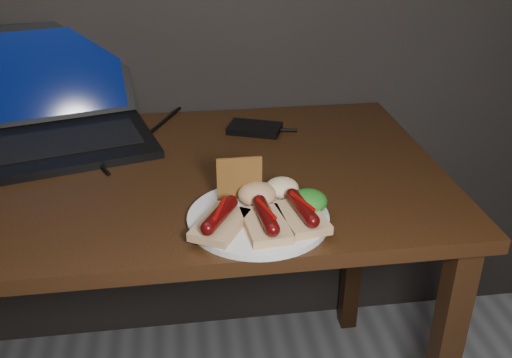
{
  "coord_description": "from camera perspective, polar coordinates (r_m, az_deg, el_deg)",
  "views": [
    {
      "loc": [
        0.15,
        0.28,
        1.29
      ],
      "look_at": [
        0.28,
        1.18,
        0.82
      ],
      "focal_mm": 40.0,
      "sensor_mm": 36.0,
      "label": 1
    }
  ],
  "objects": [
    {
      "name": "laptop",
      "position": [
        1.43,
        -19.03,
        5.68
      ],
      "size": [
        0.48,
        0.46,
        0.25
      ],
      "color": "black",
      "rests_on": "desk"
    },
    {
      "name": "salad_greens",
      "position": [
        1.04,
        5.25,
        -2.22
      ],
      "size": [
        0.07,
        0.07,
        0.04
      ],
      "primitive_type": "ellipsoid",
      "color": "#115716",
      "rests_on": "plate"
    },
    {
      "name": "crispbread",
      "position": [
        1.07,
        -1.67,
        0.05
      ],
      "size": [
        0.08,
        0.01,
        0.08
      ],
      "primitive_type": "cube",
      "color": "olive",
      "rests_on": "plate"
    },
    {
      "name": "salsa_mound",
      "position": [
        1.06,
        0.11,
        -1.52
      ],
      "size": [
        0.07,
        0.07,
        0.04
      ],
      "primitive_type": "ellipsoid",
      "color": "#A82B10",
      "rests_on": "plate"
    },
    {
      "name": "bread_sausage_right",
      "position": [
        1.01,
        4.6,
        -3.43
      ],
      "size": [
        0.09,
        0.13,
        0.04
      ],
      "color": "tan",
      "rests_on": "plate"
    },
    {
      "name": "plate",
      "position": [
        1.04,
        0.23,
        -3.9
      ],
      "size": [
        0.27,
        0.27,
        0.01
      ],
      "primitive_type": "cylinder",
      "rotation": [
        0.0,
        0.0,
        0.03
      ],
      "color": "silver",
      "rests_on": "desk"
    },
    {
      "name": "desk_cables",
      "position": [
        1.39,
        -15.71,
        3.44
      ],
      "size": [
        0.98,
        0.44,
        0.01
      ],
      "color": "black",
      "rests_on": "desk"
    },
    {
      "name": "bread_sausage_left",
      "position": [
        0.99,
        -3.62,
        -4.14
      ],
      "size": [
        0.12,
        0.13,
        0.04
      ],
      "color": "tan",
      "rests_on": "plate"
    },
    {
      "name": "coleslaw_mound",
      "position": [
        1.09,
        2.62,
        -0.87
      ],
      "size": [
        0.06,
        0.06,
        0.04
      ],
      "primitive_type": "ellipsoid",
      "color": "white",
      "rests_on": "plate"
    },
    {
      "name": "hard_drive",
      "position": [
        1.41,
        -0.13,
        5.08
      ],
      "size": [
        0.15,
        0.12,
        0.02
      ],
      "primitive_type": "cube",
      "rotation": [
        0.0,
        0.0,
        -0.38
      ],
      "color": "black",
      "rests_on": "desk"
    },
    {
      "name": "desk",
      "position": [
        1.28,
        -13.65,
        -3.06
      ],
      "size": [
        1.4,
        0.7,
        0.75
      ],
      "color": "#371F0D",
      "rests_on": "ground"
    },
    {
      "name": "bread_sausage_center",
      "position": [
        0.98,
        0.99,
        -4.2
      ],
      "size": [
        0.08,
        0.12,
        0.04
      ],
      "color": "tan",
      "rests_on": "plate"
    }
  ]
}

